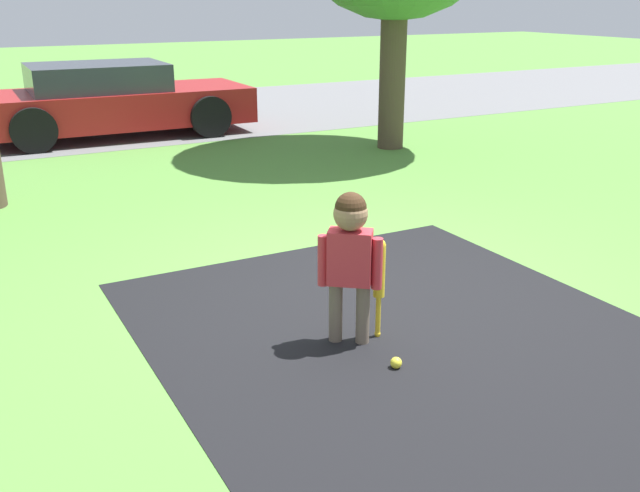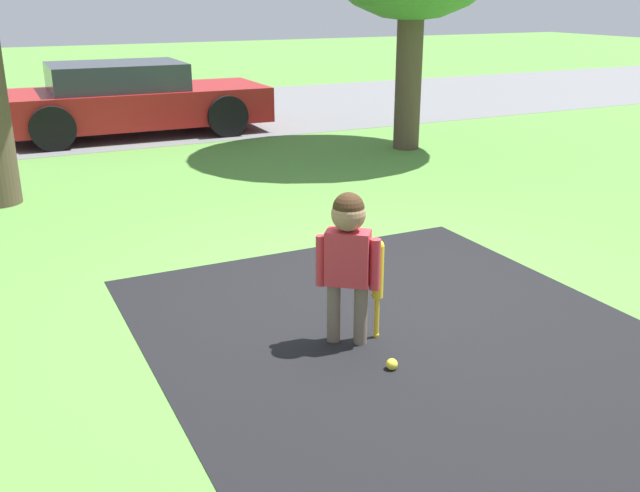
# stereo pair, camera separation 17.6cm
# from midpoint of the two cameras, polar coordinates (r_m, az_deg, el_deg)

# --- Properties ---
(ground_plane) EXTENTS (60.00, 60.00, 0.00)m
(ground_plane) POSITION_cam_midpoint_polar(r_m,az_deg,el_deg) (5.61, 2.51, -3.23)
(ground_plane) COLOR #518438
(driveway_strip) EXTENTS (3.25, 7.00, 0.01)m
(driveway_strip) POSITION_cam_midpoint_polar(r_m,az_deg,el_deg) (3.81, 20.17, -16.43)
(driveway_strip) COLOR black
(driveway_strip) RESTS_ON ground
(street_strip) EXTENTS (40.00, 6.00, 0.01)m
(street_strip) POSITION_cam_midpoint_polar(r_m,az_deg,el_deg) (13.94, -17.21, 9.72)
(street_strip) COLOR slate
(street_strip) RESTS_ON ground
(child) EXTENTS (0.34, 0.29, 1.02)m
(child) POSITION_cam_midpoint_polar(r_m,az_deg,el_deg) (4.48, 1.30, -0.10)
(child) COLOR #6B5B4C
(child) RESTS_ON ground
(baseball_bat) EXTENTS (0.07, 0.07, 0.69)m
(baseball_bat) POSITION_cam_midpoint_polar(r_m,az_deg,el_deg) (4.64, 3.68, -2.31)
(baseball_bat) COLOR yellow
(baseball_bat) RESTS_ON ground
(sports_ball) EXTENTS (0.07, 0.07, 0.07)m
(sports_ball) POSITION_cam_midpoint_polar(r_m,az_deg,el_deg) (4.43, 4.96, -9.31)
(sports_ball) COLOR yellow
(sports_ball) RESTS_ON ground
(parked_car) EXTENTS (4.31, 1.97, 1.15)m
(parked_car) POSITION_cam_midpoint_polar(r_m,az_deg,el_deg) (12.09, -16.84, 11.05)
(parked_car) COLOR maroon
(parked_car) RESTS_ON ground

